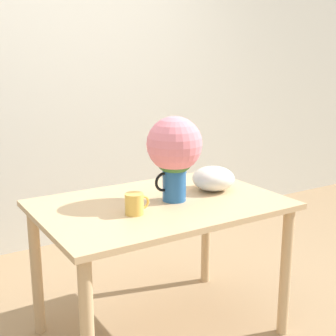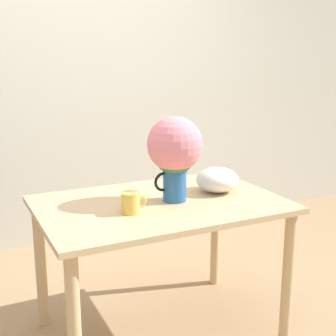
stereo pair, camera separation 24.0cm
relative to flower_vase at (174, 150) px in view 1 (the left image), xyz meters
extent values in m
plane|color=#9E7F5B|center=(-0.05, -0.04, -1.03)|extent=(12.00, 12.00, 0.00)
cube|color=silver|center=(-0.05, 1.56, 0.27)|extent=(8.00, 0.05, 2.60)
cube|color=tan|center=(-0.08, 0.01, -0.28)|extent=(1.26, 0.84, 0.03)
cylinder|color=tan|center=(0.49, -0.35, -0.66)|extent=(0.06, 0.06, 0.73)
cylinder|color=tan|center=(-0.65, 0.38, -0.66)|extent=(0.06, 0.06, 0.73)
cylinder|color=tan|center=(0.49, 0.38, -0.66)|extent=(0.06, 0.06, 0.73)
cylinder|color=#235B9E|center=(0.00, 0.00, -0.17)|extent=(0.12, 0.12, 0.20)
cone|color=#235B9E|center=(0.05, 0.00, -0.10)|extent=(0.04, 0.04, 0.05)
torus|color=black|center=(-0.06, 0.00, -0.16)|extent=(0.10, 0.01, 0.10)
sphere|color=#3D7033|center=(0.00, 0.00, -0.02)|extent=(0.22, 0.22, 0.22)
sphere|color=pink|center=(0.00, 0.00, 0.03)|extent=(0.29, 0.29, 0.29)
cylinder|color=gold|center=(-0.28, -0.08, -0.22)|extent=(0.09, 0.09, 0.10)
torus|color=gold|center=(-0.23, -0.08, -0.22)|extent=(0.07, 0.01, 0.07)
ellipsoid|color=silver|center=(0.29, 0.05, -0.20)|extent=(0.24, 0.24, 0.14)
camera|label=1|loc=(-1.26, -1.98, 0.48)|focal=50.00mm
camera|label=2|loc=(-1.05, -2.10, 0.48)|focal=50.00mm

